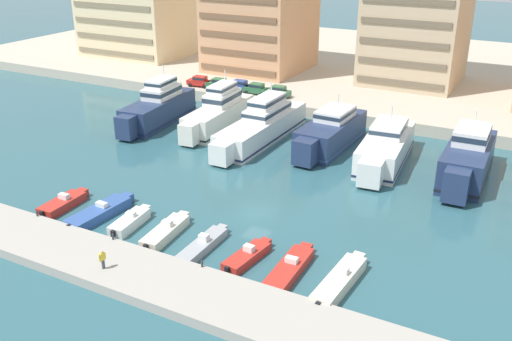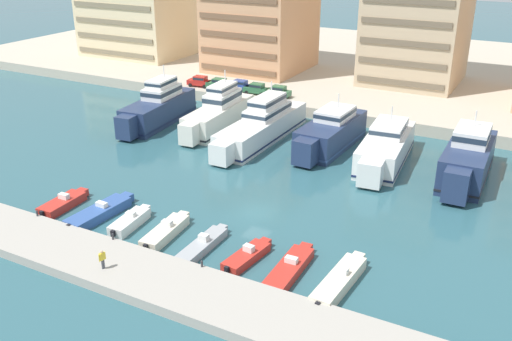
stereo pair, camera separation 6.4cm
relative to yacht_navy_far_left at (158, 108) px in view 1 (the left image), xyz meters
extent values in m
plane|color=#2D5B66|center=(26.25, -18.49, -2.39)|extent=(400.00, 400.00, 0.00)
cube|color=#BCB29E|center=(26.25, 47.47, -1.53)|extent=(180.00, 70.00, 1.72)
cube|color=#A8A399|center=(26.25, -33.58, -1.95)|extent=(120.00, 6.23, 0.88)
cube|color=navy|center=(-0.02, 0.17, -0.56)|extent=(5.71, 14.95, 3.66)
cube|color=navy|center=(0.79, -8.07, -0.47)|extent=(2.57, 2.38, 3.11)
cube|color=#192347|center=(-0.02, 0.17, -1.75)|extent=(5.77, 15.10, 0.24)
cube|color=white|center=(-0.12, 1.26, 2.08)|extent=(3.94, 6.43, 1.62)
cube|color=#233342|center=(-0.12, 1.26, 2.24)|extent=(3.99, 6.50, 0.58)
cube|color=white|center=(-0.12, 1.26, 3.45)|extent=(3.08, 5.02, 1.14)
cube|color=#233342|center=(-0.12, 1.26, 3.57)|extent=(3.11, 5.07, 0.41)
cylinder|color=silver|center=(-0.21, 2.17, 4.92)|extent=(0.16, 0.16, 1.80)
cube|color=navy|center=(-0.77, 7.88, -1.39)|extent=(3.74, 1.25, 0.20)
cube|color=silver|center=(8.93, 2.49, -0.76)|extent=(4.87, 15.14, 3.26)
cube|color=silver|center=(9.41, -5.86, -0.68)|extent=(2.32, 2.13, 2.77)
cube|color=black|center=(8.93, 2.49, -1.82)|extent=(4.92, 15.29, 0.24)
cube|color=white|center=(8.86, 3.61, 1.76)|extent=(3.48, 6.44, 1.79)
cube|color=#233342|center=(8.86, 3.61, 1.94)|extent=(3.53, 6.51, 0.64)
cube|color=white|center=(8.86, 3.61, 3.23)|extent=(2.72, 5.03, 1.14)
cube|color=#233342|center=(8.86, 3.61, 3.34)|extent=(2.75, 5.08, 0.41)
cylinder|color=silver|center=(8.81, 4.55, 4.70)|extent=(0.16, 0.16, 1.80)
cube|color=silver|center=(8.46, 10.40, -1.50)|extent=(3.45, 1.10, 0.20)
cube|color=white|center=(16.70, 1.05, -0.86)|extent=(4.56, 19.06, 3.06)
cube|color=white|center=(16.68, -9.49, -0.79)|extent=(2.49, 2.26, 2.60)
cube|color=#192347|center=(16.70, 1.05, -1.86)|extent=(4.60, 19.25, 0.24)
cube|color=white|center=(16.70, 2.48, 1.32)|extent=(3.54, 8.01, 1.31)
cube|color=#233342|center=(16.70, 2.48, 1.45)|extent=(3.59, 8.09, 0.47)
cube|color=white|center=(16.70, 2.48, 2.65)|extent=(2.76, 6.25, 1.35)
cube|color=#233342|center=(16.70, 2.48, 2.79)|extent=(2.80, 6.31, 0.49)
cylinder|color=silver|center=(16.71, 3.68, 4.22)|extent=(0.16, 0.16, 1.80)
cube|color=white|center=(16.72, 11.02, -1.55)|extent=(3.84, 0.91, 0.20)
cube|color=navy|center=(26.00, 2.70, -0.59)|extent=(5.25, 13.58, 3.61)
cube|color=navy|center=(25.69, -5.06, -0.49)|extent=(2.69, 2.46, 3.07)
cube|color=#334C7F|center=(26.00, 2.70, -1.76)|extent=(5.30, 13.72, 0.24)
cube|color=white|center=(26.04, 3.70, 1.91)|extent=(3.90, 5.77, 1.38)
cube|color=#233342|center=(26.04, 3.70, 2.05)|extent=(3.95, 5.83, 0.50)
cylinder|color=silver|center=(26.08, 4.55, 3.50)|extent=(0.16, 0.16, 1.80)
cube|color=navy|center=(26.29, 9.84, -1.40)|extent=(4.04, 1.06, 0.20)
cube|color=white|center=(33.76, 1.12, -0.74)|extent=(5.98, 14.92, 3.31)
cube|color=white|center=(34.49, -7.19, -0.66)|extent=(2.80, 2.58, 2.81)
cube|color=#192347|center=(33.76, 1.12, -1.81)|extent=(6.04, 15.07, 0.24)
cube|color=white|center=(33.66, 2.21, 1.63)|extent=(4.21, 6.41, 1.43)
cube|color=#233342|center=(33.66, 2.21, 1.78)|extent=(4.26, 6.48, 0.52)
cylinder|color=silver|center=(33.58, 3.12, 3.25)|extent=(0.16, 0.16, 1.80)
cube|color=white|center=(33.08, 8.82, -1.48)|extent=(4.08, 1.25, 0.20)
cube|color=navy|center=(43.40, 0.76, -0.39)|extent=(4.89, 13.45, 4.01)
cube|color=navy|center=(43.55, -6.96, -0.29)|extent=(2.59, 2.36, 3.41)
cube|color=black|center=(43.40, 0.76, -1.69)|extent=(4.94, 13.58, 0.24)
cube|color=white|center=(43.39, 1.76, 2.50)|extent=(3.72, 5.68, 1.76)
cube|color=#233342|center=(43.39, 1.76, 2.68)|extent=(3.77, 5.74, 0.64)
cylinder|color=silver|center=(43.37, 2.60, 4.28)|extent=(0.16, 0.16, 1.80)
cube|color=navy|center=(43.27, 7.89, -1.29)|extent=(3.95, 0.98, 0.20)
cube|color=red|center=(8.05, -27.07, -1.94)|extent=(2.21, 5.31, 0.90)
cube|color=red|center=(7.92, -24.06, -1.94)|extent=(1.13, 0.94, 0.76)
cube|color=silver|center=(8.03, -26.68, -1.23)|extent=(1.12, 0.65, 0.54)
cube|color=#283847|center=(8.02, -26.40, -1.15)|extent=(1.00, 0.12, 0.32)
cube|color=black|center=(8.17, -29.86, -1.79)|extent=(0.37, 0.30, 0.60)
cube|color=#33569E|center=(12.81, -26.87, -1.90)|extent=(2.54, 7.34, 0.98)
cube|color=#33569E|center=(13.02, -22.83, -1.90)|extent=(1.24, 1.04, 0.83)
cube|color=silver|center=(12.84, -26.33, -1.18)|extent=(1.22, 0.66, 0.45)
cube|color=#283847|center=(12.85, -26.05, -1.12)|extent=(1.09, 0.14, 0.27)
cube|color=black|center=(12.61, -30.67, -1.75)|extent=(0.37, 0.30, 0.60)
cube|color=white|center=(16.83, -26.99, -1.88)|extent=(2.13, 5.09, 1.03)
cube|color=white|center=(16.55, -24.20, -1.88)|extent=(0.97, 0.83, 0.87)
cube|color=silver|center=(16.79, -26.62, -1.15)|extent=(0.96, 0.69, 0.43)
cube|color=#283847|center=(16.77, -26.34, -1.08)|extent=(0.83, 0.16, 0.26)
cube|color=black|center=(17.10, -29.63, -1.73)|extent=(0.39, 0.31, 0.60)
cube|color=beige|center=(21.00, -26.90, -1.92)|extent=(2.32, 6.28, 0.95)
cube|color=beige|center=(20.70, -23.48, -1.92)|extent=(1.05, 0.89, 0.81)
cube|color=silver|center=(20.96, -26.44, -1.18)|extent=(1.03, 0.68, 0.52)
cube|color=#283847|center=(20.94, -26.16, -1.10)|extent=(0.90, 0.16, 0.31)
cube|color=black|center=(21.29, -30.13, -1.77)|extent=(0.38, 0.31, 0.60)
cube|color=#9EA3A8|center=(25.34, -27.38, -2.00)|extent=(1.64, 6.76, 0.78)
cube|color=#9EA3A8|center=(25.30, -23.70, -2.00)|extent=(0.88, 0.72, 0.67)
cube|color=silver|center=(25.33, -26.88, -1.31)|extent=(0.87, 0.61, 0.60)
cube|color=#283847|center=(25.33, -26.60, -1.22)|extent=(0.79, 0.09, 0.36)
cube|color=black|center=(25.37, -30.93, -1.85)|extent=(0.36, 0.28, 0.60)
cube|color=red|center=(29.75, -26.96, -2.00)|extent=(2.27, 5.34, 0.79)
cube|color=red|center=(30.10, -24.06, -2.00)|extent=(1.00, 0.86, 0.67)
cube|color=silver|center=(29.80, -26.58, -1.32)|extent=(0.98, 0.70, 0.57)
cube|color=#283847|center=(29.83, -26.30, -1.23)|extent=(0.84, 0.18, 0.34)
cube|color=black|center=(29.42, -29.71, -1.85)|extent=(0.39, 0.32, 0.60)
cube|color=red|center=(33.86, -27.03, -1.98)|extent=(2.12, 6.85, 0.83)
cube|color=red|center=(33.75, -23.25, -1.98)|extent=(1.08, 0.89, 0.70)
cube|color=silver|center=(33.85, -26.52, -1.32)|extent=(1.07, 0.63, 0.48)
cube|color=#283847|center=(33.84, -26.24, -1.25)|extent=(0.96, 0.11, 0.29)
cube|color=black|center=(33.97, -30.61, -1.83)|extent=(0.37, 0.29, 0.60)
cube|color=beige|center=(38.24, -26.95, -1.86)|extent=(2.22, 7.56, 1.06)
cube|color=beige|center=(38.48, -22.86, -1.86)|extent=(1.03, 0.86, 0.90)
cube|color=silver|center=(38.28, -26.39, -1.08)|extent=(1.02, 0.66, 0.50)
cube|color=#283847|center=(38.29, -26.11, -1.00)|extent=(0.90, 0.13, 0.30)
cube|color=black|center=(38.02, -30.85, -1.71)|extent=(0.38, 0.30, 0.60)
cube|color=red|center=(-2.63, 14.98, 0.05)|extent=(4.25, 2.09, 0.80)
cube|color=red|center=(-2.48, 14.99, 0.79)|extent=(2.24, 1.76, 0.68)
cube|color=#1E2833|center=(-2.48, 14.99, 0.79)|extent=(2.20, 1.77, 0.37)
cylinder|color=black|center=(-3.89, 14.00, -0.35)|extent=(0.66, 0.28, 0.64)
cylinder|color=black|center=(-4.05, 15.70, -0.35)|extent=(0.66, 0.28, 0.64)
cylinder|color=black|center=(-1.20, 14.26, -0.35)|extent=(0.66, 0.28, 0.64)
cylinder|color=black|center=(-1.37, 15.96, -0.35)|extent=(0.66, 0.28, 0.64)
cube|color=#2D6642|center=(1.06, 15.11, 0.05)|extent=(4.20, 1.97, 0.80)
cube|color=#2D6642|center=(1.21, 15.12, 0.79)|extent=(2.20, 1.70, 0.68)
cube|color=#1E2833|center=(1.21, 15.12, 0.79)|extent=(2.16, 1.71, 0.37)
cylinder|color=black|center=(-0.23, 14.17, -0.35)|extent=(0.65, 0.26, 0.64)
cylinder|color=black|center=(-0.34, 15.87, -0.35)|extent=(0.65, 0.26, 0.64)
cylinder|color=black|center=(2.47, 14.35, -0.35)|extent=(0.65, 0.26, 0.64)
cylinder|color=black|center=(2.35, 16.05, -0.35)|extent=(0.65, 0.26, 0.64)
cube|color=#28428E|center=(4.71, 15.79, 0.05)|extent=(4.11, 1.73, 0.80)
cube|color=#28428E|center=(4.86, 15.79, 0.79)|extent=(2.11, 1.58, 0.68)
cube|color=#1E2833|center=(4.86, 15.79, 0.79)|extent=(2.07, 1.59, 0.37)
cylinder|color=black|center=(3.36, 14.93, -0.35)|extent=(0.64, 0.22, 0.64)
cylinder|color=black|center=(3.35, 16.63, -0.35)|extent=(0.64, 0.22, 0.64)
cylinder|color=black|center=(6.06, 14.95, -0.35)|extent=(0.64, 0.22, 0.64)
cylinder|color=black|center=(6.05, 16.65, -0.35)|extent=(0.64, 0.22, 0.64)
cube|color=#2D6642|center=(8.13, 15.28, 0.05)|extent=(4.16, 1.86, 0.80)
cube|color=#2D6642|center=(8.28, 15.28, 0.79)|extent=(2.16, 1.64, 0.68)
cube|color=#1E2833|center=(8.28, 15.28, 0.79)|extent=(2.12, 1.65, 0.37)
cylinder|color=black|center=(6.81, 14.38, -0.35)|extent=(0.65, 0.24, 0.64)
cylinder|color=black|center=(6.75, 16.07, -0.35)|extent=(0.65, 0.24, 0.64)
cylinder|color=black|center=(9.51, 14.48, -0.35)|extent=(0.65, 0.24, 0.64)
cylinder|color=black|center=(9.45, 16.18, -0.35)|extent=(0.65, 0.24, 0.64)
cube|color=#2D6642|center=(11.93, 15.50, 0.05)|extent=(4.12, 1.75, 0.80)
cube|color=#2D6642|center=(12.08, 15.51, 0.79)|extent=(2.12, 1.59, 0.68)
cube|color=#1E2833|center=(12.08, 15.51, 0.79)|extent=(2.08, 1.60, 0.37)
cylinder|color=black|center=(10.59, 14.64, -0.35)|extent=(0.64, 0.23, 0.64)
cylinder|color=black|center=(10.57, 16.34, -0.35)|extent=(0.64, 0.23, 0.64)
cylinder|color=black|center=(13.29, 14.67, -0.35)|extent=(0.64, 0.23, 0.64)
cylinder|color=black|center=(13.27, 16.37, -0.35)|extent=(0.64, 0.23, 0.64)
cube|color=beige|center=(-28.78, 32.12, 7.01)|extent=(20.90, 16.08, 15.37)
cube|color=#7E7359|center=(-28.78, 23.98, 0.87)|extent=(19.23, 0.24, 0.90)
cube|color=#7E7359|center=(-28.78, 23.98, 3.94)|extent=(19.23, 0.24, 0.90)
cube|color=#7E7359|center=(-28.78, 23.98, 7.01)|extent=(19.23, 0.24, 0.90)
cube|color=#7E7359|center=(-28.78, 23.98, 10.09)|extent=(19.23, 0.24, 0.90)
cube|color=tan|center=(0.22, 31.89, 11.47)|extent=(16.61, 17.49, 24.27)
cube|color=brown|center=(0.22, 23.04, 0.85)|extent=(15.28, 0.24, 0.90)
cube|color=brown|center=(0.22, 23.04, 3.88)|extent=(15.28, 0.24, 0.90)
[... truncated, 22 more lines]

